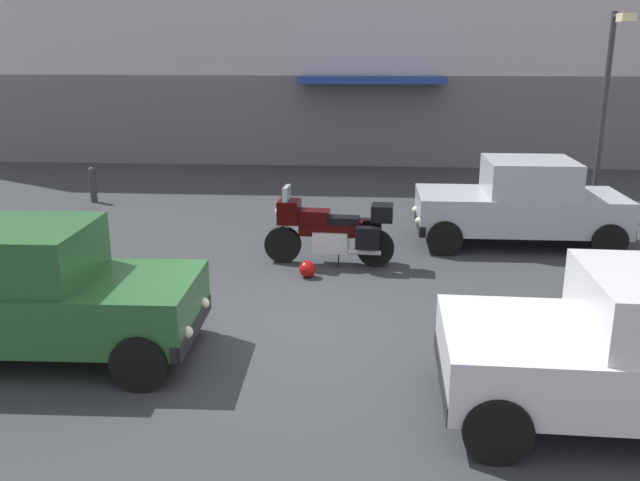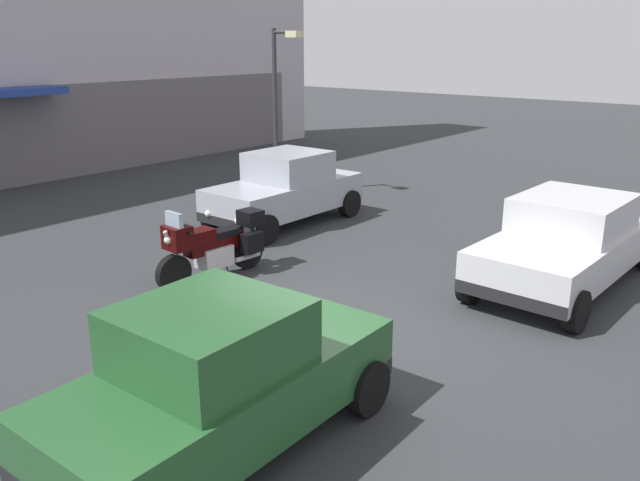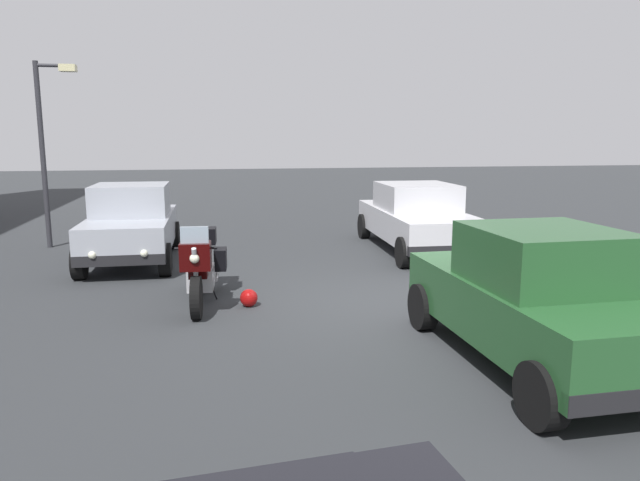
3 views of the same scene
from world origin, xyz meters
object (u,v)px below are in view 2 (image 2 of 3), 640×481
object	(u,v)px
car_sedan_far	(569,241)
streetlamp_curbside	(279,95)
motorcycle	(214,245)
helmet	(229,286)
car_hatchback_near	(220,379)
car_wagon_end	(285,189)

from	to	relation	value
car_sedan_far	streetlamp_curbside	bearing A→B (deg)	78.86
motorcycle	car_sedan_far	xyz separation A→B (m)	(3.67, -4.89, 0.16)
helmet	car_hatchback_near	xyz separation A→B (m)	(-2.99, -3.13, 0.67)
car_wagon_end	streetlamp_curbside	distance (m)	3.45
motorcycle	car_hatchback_near	size ratio (longest dim) A/B	0.58
car_sedan_far	car_hatchback_near	bearing A→B (deg)	173.12
car_wagon_end	streetlamp_curbside	xyz separation A→B (m)	(2.05, 2.04, 1.87)
motorcycle	streetlamp_curbside	xyz separation A→B (m)	(5.55, 3.54, 2.06)
helmet	car_sedan_far	xyz separation A→B (m)	(4.02, -4.16, 0.64)
motorcycle	streetlamp_curbside	bearing A→B (deg)	-143.78
motorcycle	car_hatchback_near	bearing A→B (deg)	52.92
motorcycle	helmet	distance (m)	0.94
helmet	car_wagon_end	world-z (taller)	car_wagon_end
streetlamp_curbside	motorcycle	bearing A→B (deg)	-147.51
streetlamp_curbside	helmet	bearing A→B (deg)	-144.11
helmet	car_sedan_far	bearing A→B (deg)	-46.00
car_sedan_far	car_wagon_end	bearing A→B (deg)	92.95
car_hatchback_near	streetlamp_curbside	world-z (taller)	streetlamp_curbside
car_hatchback_near	streetlamp_curbside	bearing A→B (deg)	38.26
helmet	streetlamp_curbside	world-z (taller)	streetlamp_curbside
car_wagon_end	car_sedan_far	bearing A→B (deg)	91.48
helmet	car_sedan_far	size ratio (longest dim) A/B	0.06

